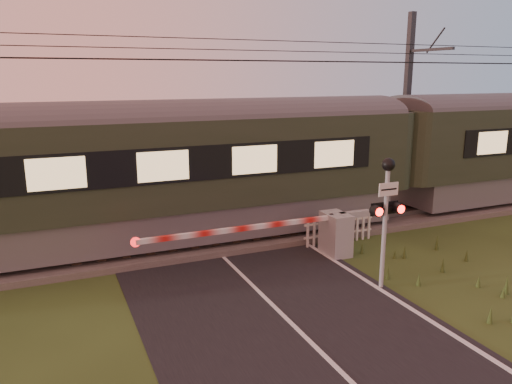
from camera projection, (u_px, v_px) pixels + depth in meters
name	position (u px, v px, depth m)	size (l,w,h in m)	color
ground	(305.00, 337.00, 9.90)	(160.00, 160.00, 0.00)	#2B3A16
road	(311.00, 342.00, 9.70)	(6.00, 140.00, 0.03)	black
track_bed	(205.00, 238.00, 15.70)	(140.00, 3.40, 0.39)	#47423D
overhead_wires	(201.00, 52.00, 14.40)	(120.00, 0.62, 0.62)	black
train	(390.00, 154.00, 17.85)	(43.58, 3.01, 4.06)	slate
boom_gate	(327.00, 233.00, 14.24)	(6.92, 0.95, 1.26)	gray
crossing_signal	(386.00, 200.00, 11.72)	(0.82, 0.35, 3.22)	gray
picket_fence	(339.00, 229.00, 15.34)	(2.42, 0.08, 0.90)	silver
catenary_mast	(407.00, 104.00, 20.44)	(0.24, 2.47, 7.52)	#2D2D30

